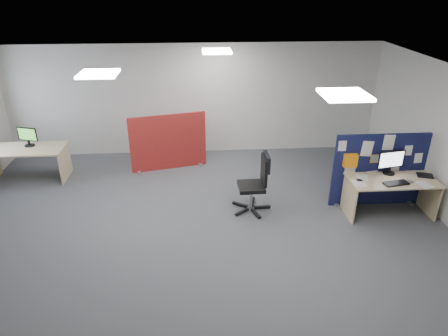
{
  "coord_description": "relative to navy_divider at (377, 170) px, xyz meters",
  "views": [
    {
      "loc": [
        0.06,
        -6.02,
        4.07
      ],
      "look_at": [
        0.5,
        0.36,
        1.0
      ],
      "focal_mm": 32.0,
      "sensor_mm": 36.0,
      "label": 1
    }
  ],
  "objects": [
    {
      "name": "red_divider",
      "position": [
        -4.08,
        1.91,
        -0.1
      ],
      "size": [
        1.71,
        0.45,
        1.31
      ],
      "rotation": [
        0.0,
        0.0,
        0.23
      ],
      "color": "maroon",
      "rests_on": "floor"
    },
    {
      "name": "main_desk",
      "position": [
        0.12,
        -0.36,
        -0.19
      ],
      "size": [
        1.6,
        0.71,
        0.73
      ],
      "color": "#D2BE86",
      "rests_on": "floor"
    },
    {
      "name": "navy_divider",
      "position": [
        0.0,
        0.0,
        0.0
      ],
      "size": [
        1.78,
        0.3,
        1.47
      ],
      "color": "#111A3E",
      "rests_on": "floor"
    },
    {
      "name": "monitor_main",
      "position": [
        0.16,
        -0.14,
        0.24
      ],
      "size": [
        0.52,
        0.22,
        0.46
      ],
      "rotation": [
        0.0,
        0.0,
        0.18
      ],
      "color": "black",
      "rests_on": "main_desk"
    },
    {
      "name": "floor",
      "position": [
        -3.46,
        -0.61,
        -0.74
      ],
      "size": [
        9.0,
        9.0,
        0.0
      ],
      "primitive_type": "plane",
      "color": "#4C4E53",
      "rests_on": "ground"
    },
    {
      "name": "wall_front",
      "position": [
        -3.46,
        -4.11,
        0.61
      ],
      "size": [
        9.0,
        0.02,
        2.7
      ],
      "primitive_type": "cube",
      "color": "silver",
      "rests_on": "floor"
    },
    {
      "name": "monitor_second",
      "position": [
        -7.08,
        1.72,
        0.22
      ],
      "size": [
        0.45,
        0.21,
        0.42
      ],
      "rotation": [
        0.0,
        0.0,
        -0.32
      ],
      "color": "black",
      "rests_on": "second_desk"
    },
    {
      "name": "ceiling",
      "position": [
        -3.46,
        -0.61,
        1.96
      ],
      "size": [
        9.0,
        7.0,
        0.02
      ],
      "primitive_type": "cube",
      "color": "white",
      "rests_on": "wall_back"
    },
    {
      "name": "mouse",
      "position": [
        0.39,
        -0.5,
        0.0
      ],
      "size": [
        0.11,
        0.08,
        0.03
      ],
      "primitive_type": "cube",
      "rotation": [
        0.0,
        0.0,
        -0.21
      ],
      "color": "#A9ABAF",
      "rests_on": "main_desk"
    },
    {
      "name": "wall_back",
      "position": [
        -3.46,
        2.89,
        0.61
      ],
      "size": [
        9.0,
        0.02,
        2.7
      ],
      "primitive_type": "cube",
      "color": "silver",
      "rests_on": "floor"
    },
    {
      "name": "ceiling_lights",
      "position": [
        -3.12,
        0.06,
        1.93
      ],
      "size": [
        4.1,
        4.1,
        0.04
      ],
      "color": "white",
      "rests_on": "ceiling"
    },
    {
      "name": "paper_tray",
      "position": [
        0.79,
        -0.28,
        -0.0
      ],
      "size": [
        0.34,
        0.3,
        0.01
      ],
      "primitive_type": "cube",
      "rotation": [
        0.0,
        0.0,
        -0.34
      ],
      "color": "black",
      "rests_on": "main_desk"
    },
    {
      "name": "keyboard",
      "position": [
        0.11,
        -0.55,
        0.0
      ],
      "size": [
        0.47,
        0.26,
        0.02
      ],
      "primitive_type": "cube",
      "rotation": [
        0.0,
        0.0,
        0.18
      ],
      "color": "black",
      "rests_on": "main_desk"
    },
    {
      "name": "second_desk",
      "position": [
        -7.14,
        1.62,
        -0.19
      ],
      "size": [
        1.64,
        0.82,
        0.73
      ],
      "color": "#D2BE86",
      "rests_on": "floor"
    },
    {
      "name": "desk_papers",
      "position": [
        -0.12,
        -0.46,
        -0.01
      ],
      "size": [
        1.38,
        0.67,
        0.0
      ],
      "color": "white",
      "rests_on": "main_desk"
    },
    {
      "name": "office_chair",
      "position": [
        -2.31,
        -0.06,
        -0.09
      ],
      "size": [
        0.73,
        0.76,
        1.14
      ],
      "rotation": [
        0.0,
        0.0,
        0.02
      ],
      "color": "black",
      "rests_on": "floor"
    }
  ]
}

